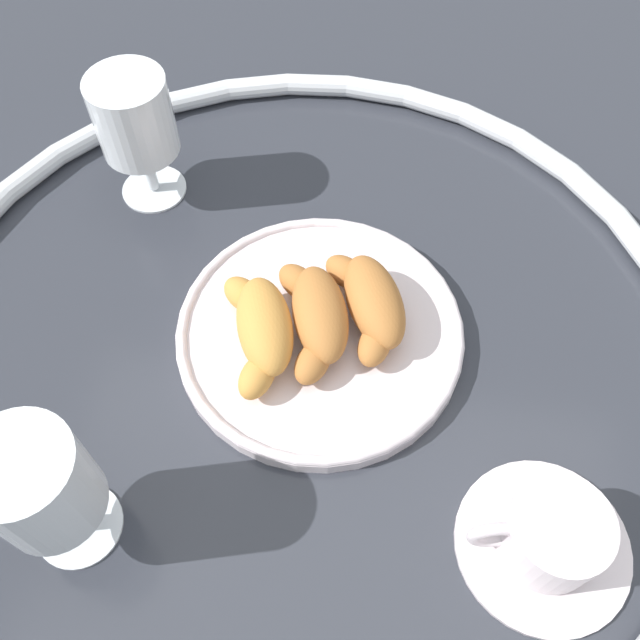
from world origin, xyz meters
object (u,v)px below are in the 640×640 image
(croissant_extra, at_px, (261,329))
(juice_glass_left, at_px, (135,122))
(croissant_small, at_px, (316,315))
(juice_glass_right, at_px, (39,486))
(coffee_cup_near, at_px, (549,537))
(pastry_plate, at_px, (320,332))
(croissant_large, at_px, (371,303))

(croissant_extra, distance_m, juice_glass_left, 0.24)
(croissant_small, bearing_deg, croissant_extra, 114.32)
(croissant_extra, bearing_deg, croissant_small, -65.68)
(croissant_small, bearing_deg, juice_glass_right, 141.44)
(coffee_cup_near, xyz_separation_m, juice_glass_right, (-0.04, 0.36, 0.07))
(pastry_plate, bearing_deg, croissant_extra, 113.92)
(croissant_large, xyz_separation_m, juice_glass_right, (-0.22, 0.20, 0.06))
(pastry_plate, relative_size, coffee_cup_near, 1.93)
(pastry_plate, distance_m, coffee_cup_near, 0.26)
(croissant_large, height_order, juice_glass_right, juice_glass_right)
(pastry_plate, height_order, coffee_cup_near, coffee_cup_near)
(pastry_plate, distance_m, croissant_small, 0.03)
(pastry_plate, distance_m, croissant_large, 0.05)
(pastry_plate, distance_m, juice_glass_right, 0.27)
(coffee_cup_near, bearing_deg, juice_glass_right, 96.08)
(coffee_cup_near, xyz_separation_m, juice_glass_left, (0.32, 0.40, 0.07))
(croissant_large, bearing_deg, croissant_extra, 114.07)
(juice_glass_left, height_order, juice_glass_right, same)
(croissant_large, height_order, croissant_extra, same)
(coffee_cup_near, bearing_deg, croissant_small, 51.25)
(croissant_extra, bearing_deg, juice_glass_left, 40.90)
(croissant_extra, bearing_deg, pastry_plate, -66.08)
(croissant_large, bearing_deg, juice_glass_right, 137.01)
(croissant_small, bearing_deg, juice_glass_left, 51.79)
(croissant_extra, distance_m, coffee_cup_near, 0.28)
(juice_glass_right, bearing_deg, croissant_small, -38.56)
(croissant_large, relative_size, coffee_cup_near, 0.92)
(croissant_large, height_order, juice_glass_left, juice_glass_left)
(pastry_plate, bearing_deg, coffee_cup_near, -129.35)
(croissant_large, distance_m, croissant_extra, 0.10)
(juice_glass_right, bearing_deg, croissant_large, -42.99)
(pastry_plate, relative_size, juice_glass_left, 1.87)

